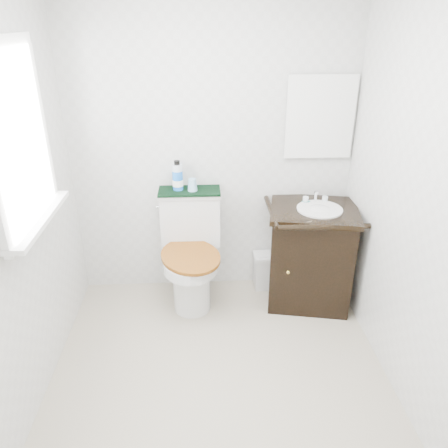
{
  "coord_description": "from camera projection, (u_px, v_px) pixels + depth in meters",
  "views": [
    {
      "loc": [
        -0.09,
        -2.09,
        2.14
      ],
      "look_at": [
        0.07,
        0.75,
        0.78
      ],
      "focal_mm": 35.0,
      "sensor_mm": 36.0,
      "label": 1
    }
  ],
  "objects": [
    {
      "name": "floor",
      "position": [
        220.0,
        383.0,
        2.81
      ],
      "size": [
        2.4,
        2.4,
        0.0
      ],
      "primitive_type": "plane",
      "color": "#A79986",
      "rests_on": "ground"
    },
    {
      "name": "wall_back",
      "position": [
        212.0,
        150.0,
        3.37
      ],
      "size": [
        2.4,
        0.0,
        2.4
      ],
      "primitive_type": "plane",
      "rotation": [
        1.57,
        0.0,
        0.0
      ],
      "color": "silver",
      "rests_on": "ground"
    },
    {
      "name": "wall_front",
      "position": [
        238.0,
        390.0,
        1.21
      ],
      "size": [
        2.4,
        0.0,
        2.4
      ],
      "primitive_type": "plane",
      "rotation": [
        -1.57,
        0.0,
        0.0
      ],
      "color": "silver",
      "rests_on": "ground"
    },
    {
      "name": "wall_left",
      "position": [
        5.0,
        218.0,
        2.24
      ],
      "size": [
        0.0,
        2.4,
        2.4
      ],
      "primitive_type": "plane",
      "rotation": [
        1.57,
        0.0,
        1.57
      ],
      "color": "silver",
      "rests_on": "ground"
    },
    {
      "name": "wall_right",
      "position": [
        423.0,
        209.0,
        2.35
      ],
      "size": [
        0.0,
        2.4,
        2.4
      ],
      "primitive_type": "plane",
      "rotation": [
        1.57,
        0.0,
        -1.57
      ],
      "color": "silver",
      "rests_on": "ground"
    },
    {
      "name": "window",
      "position": [
        15.0,
        139.0,
        2.31
      ],
      "size": [
        0.02,
        0.7,
        0.9
      ],
      "primitive_type": "cube",
      "color": "white",
      "rests_on": "wall_left"
    },
    {
      "name": "mirror",
      "position": [
        320.0,
        117.0,
        3.28
      ],
      "size": [
        0.5,
        0.02,
        0.6
      ],
      "primitive_type": "cube",
      "color": "silver",
      "rests_on": "wall_back"
    },
    {
      "name": "toilet",
      "position": [
        191.0,
        257.0,
        3.5
      ],
      "size": [
        0.56,
        0.71,
        0.9
      ],
      "color": "silver",
      "rests_on": "floor"
    },
    {
      "name": "vanity",
      "position": [
        311.0,
        253.0,
        3.48
      ],
      "size": [
        0.75,
        0.68,
        0.92
      ],
      "color": "black",
      "rests_on": "floor"
    },
    {
      "name": "trash_bin",
      "position": [
        266.0,
        270.0,
        3.75
      ],
      "size": [
        0.23,
        0.18,
        0.32
      ],
      "color": "silver",
      "rests_on": "floor"
    },
    {
      "name": "towel",
      "position": [
        189.0,
        191.0,
        3.39
      ],
      "size": [
        0.48,
        0.22,
        0.02
      ],
      "primitive_type": "cube",
      "color": "black",
      "rests_on": "toilet"
    },
    {
      "name": "mouthwash_bottle",
      "position": [
        178.0,
        177.0,
        3.35
      ],
      "size": [
        0.08,
        0.08,
        0.23
      ],
      "color": "blue",
      "rests_on": "towel"
    },
    {
      "name": "cup",
      "position": [
        192.0,
        185.0,
        3.35
      ],
      "size": [
        0.08,
        0.08,
        0.09
      ],
      "primitive_type": "cone",
      "color": "#82B6D6",
      "rests_on": "towel"
    },
    {
      "name": "soap_bar",
      "position": [
        306.0,
        202.0,
        3.4
      ],
      "size": [
        0.07,
        0.05,
        0.02
      ],
      "primitive_type": "ellipsoid",
      "color": "#187770",
      "rests_on": "vanity"
    }
  ]
}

